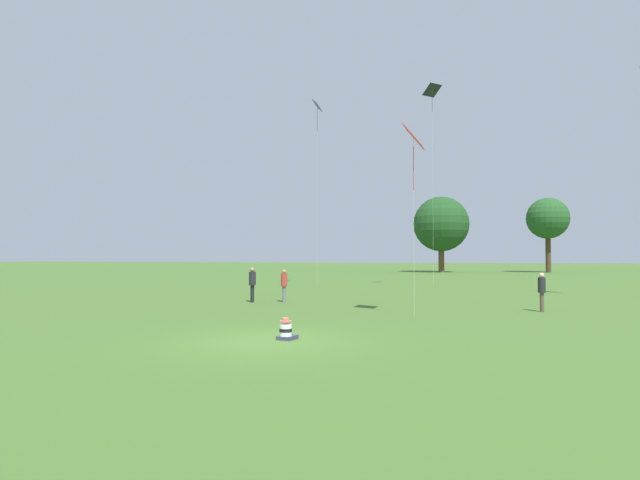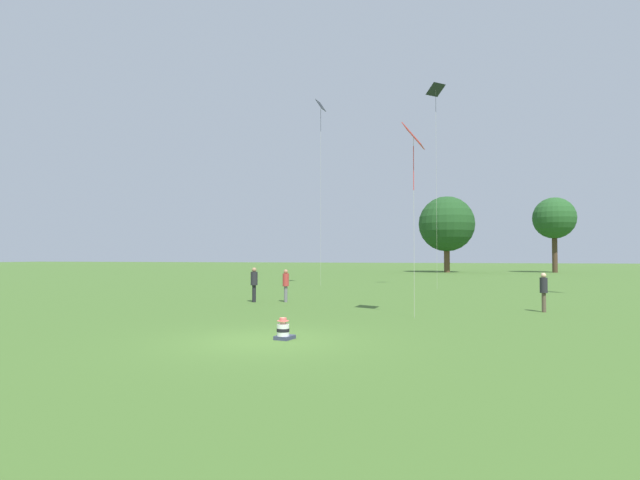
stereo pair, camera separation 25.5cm
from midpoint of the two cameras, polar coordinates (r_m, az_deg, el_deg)
ground_plane at (r=13.24m, az=-5.78°, el=-11.40°), size 300.00×300.00×0.00m
seated_toddler at (r=13.35m, az=-3.64°, el=-10.30°), size 0.50×0.57×0.58m
person_standing_0 at (r=23.90m, az=-3.63°, el=-4.86°), size 0.34×0.34×1.56m
person_standing_1 at (r=24.01m, az=-7.24°, el=-4.71°), size 0.43×0.43×1.65m
person_standing_2 at (r=21.54m, az=24.51°, el=-5.06°), size 0.37×0.37×1.54m
kite_0 at (r=36.48m, az=13.29°, el=15.68°), size 1.37×1.36×13.94m
kite_1 at (r=38.12m, az=0.28°, el=14.24°), size 0.65×0.97×13.76m
kite_3 at (r=18.56m, az=11.02°, el=11.13°), size 0.76×1.10×6.91m
distant_tree_0 at (r=69.34m, az=14.37°, el=1.78°), size 7.42×7.42×10.24m
distant_tree_1 at (r=73.35m, az=25.29°, el=2.24°), size 5.50×5.50×10.01m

